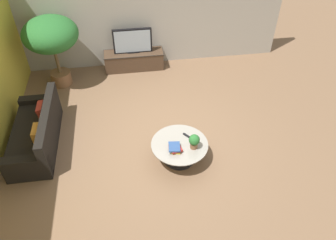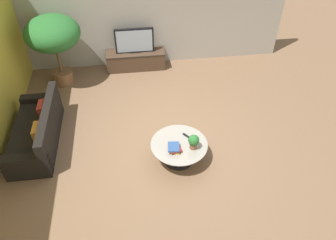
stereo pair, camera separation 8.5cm
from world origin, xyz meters
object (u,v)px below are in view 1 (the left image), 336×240
at_px(media_console, 134,60).
at_px(coffee_table, 179,148).
at_px(television, 133,41).
at_px(potted_plant_tabletop, 194,141).
at_px(potted_palm_tall, 51,37).
at_px(couch_by_wall, 37,134).

relative_size(media_console, coffee_table, 1.45).
distance_m(television, potted_plant_tabletop, 3.76).
bearing_deg(media_console, potted_plant_tabletop, -76.28).
xyz_separation_m(potted_palm_tall, potted_plant_tabletop, (2.80, -3.19, -0.72)).
relative_size(television, coffee_table, 0.92).
xyz_separation_m(coffee_table, potted_palm_tall, (-2.55, 3.05, 1.02)).
relative_size(couch_by_wall, potted_palm_tall, 1.13).
xyz_separation_m(couch_by_wall, potted_palm_tall, (0.27, 2.19, 1.04)).
xyz_separation_m(coffee_table, couch_by_wall, (-2.82, 0.86, -0.02)).
xyz_separation_m(couch_by_wall, potted_plant_tabletop, (3.07, -1.00, 0.32)).
distance_m(media_console, potted_palm_tall, 2.24).
relative_size(media_console, potted_plant_tabletop, 5.18).
bearing_deg(potted_plant_tabletop, couch_by_wall, 162.03).
bearing_deg(couch_by_wall, media_console, 140.57).
xyz_separation_m(media_console, television, (0.00, -0.00, 0.57)).
height_order(media_console, couch_by_wall, couch_by_wall).
xyz_separation_m(media_console, coffee_table, (0.64, -3.51, 0.05)).
height_order(coffee_table, couch_by_wall, couch_by_wall).
height_order(couch_by_wall, potted_palm_tall, potted_palm_tall).
bearing_deg(television, potted_palm_tall, -166.52).
bearing_deg(potted_palm_tall, potted_plant_tabletop, -48.65).
relative_size(media_console, couch_by_wall, 0.79).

